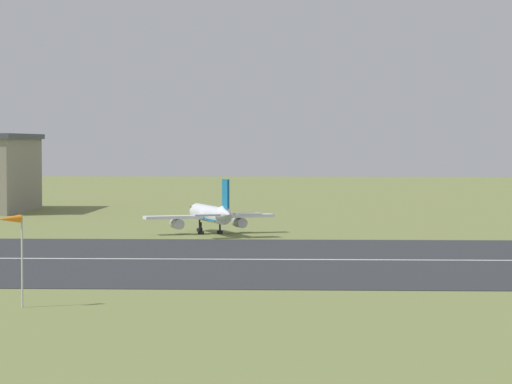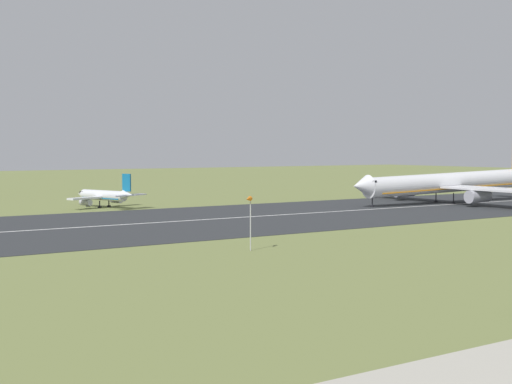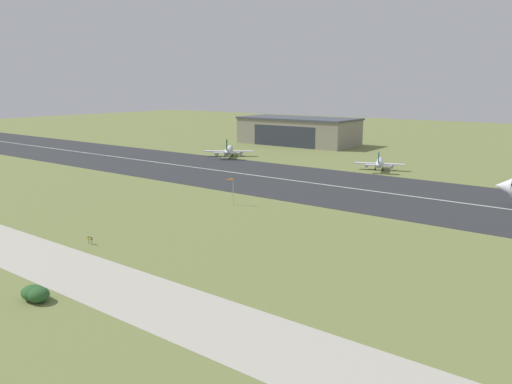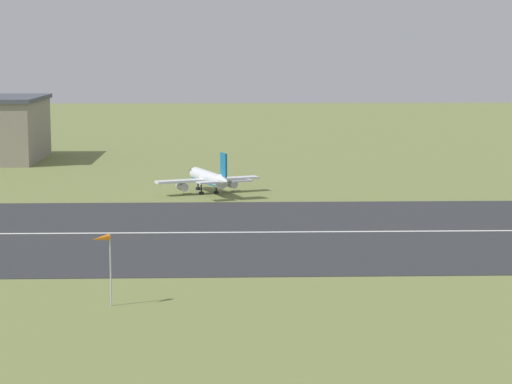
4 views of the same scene
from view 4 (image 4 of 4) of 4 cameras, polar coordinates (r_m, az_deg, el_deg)
runway_strip at (r=135.00m, az=-13.68°, el=-2.34°), size 504.42×52.07×0.06m
runway_centreline at (r=135.00m, az=-13.68°, el=-2.32°), size 453.97×0.70×0.01m
airplane_parked_west at (r=166.66m, az=-2.71°, el=0.78°), size 17.50×18.06×7.60m
windsock_pole at (r=94.43m, az=-8.78°, el=-2.95°), size 1.76×1.67×6.96m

